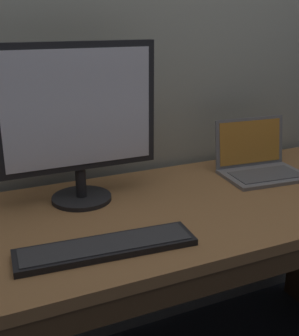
{
  "coord_description": "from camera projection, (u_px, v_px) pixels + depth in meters",
  "views": [
    {
      "loc": [
        -0.64,
        -1.15,
        1.35
      ],
      "look_at": [
        -0.12,
        0.0,
        0.91
      ],
      "focal_mm": 46.61,
      "sensor_mm": 36.0,
      "label": 1
    }
  ],
  "objects": [
    {
      "name": "back_wall",
      "position": [
        133.0,
        12.0,
        1.58
      ],
      "size": [
        4.75,
        0.04,
        2.73
      ],
      "primitive_type": "cube",
      "color": "#9EA093",
      "rests_on": "ground"
    },
    {
      "name": "desk",
      "position": [
        181.0,
        264.0,
        1.49
      ],
      "size": [
        1.7,
        0.7,
        0.77
      ],
      "color": "olive",
      "rests_on": "ground"
    },
    {
      "name": "external_monitor",
      "position": [
        78.0,
        119.0,
        1.35
      ],
      "size": [
        0.51,
        0.2,
        0.51
      ],
      "color": "black",
      "rests_on": "desk"
    },
    {
      "name": "wired_keyboard",
      "position": [
        106.0,
        247.0,
        1.14
      ],
      "size": [
        0.48,
        0.15,
        0.02
      ],
      "color": "black",
      "rests_on": "desk"
    },
    {
      "name": "laptop_space_gray",
      "position": [
        259.0,
        163.0,
        1.68
      ],
      "size": [
        0.32,
        0.26,
        0.2
      ],
      "color": "slate",
      "rests_on": "desk"
    }
  ]
}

